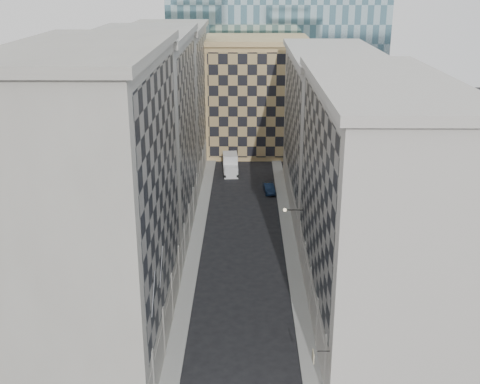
{
  "coord_description": "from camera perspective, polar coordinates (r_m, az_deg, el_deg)",
  "views": [
    {
      "loc": [
        0.26,
        -31.57,
        28.09
      ],
      "look_at": [
        -0.17,
        13.96,
        11.7
      ],
      "focal_mm": 45.0,
      "sensor_mm": 36.0,
      "label": 1
    }
  ],
  "objects": [
    {
      "name": "bldg_right_b",
      "position": [
        76.54,
        8.55,
        5.79
      ],
      "size": [
        10.8,
        28.8,
        19.7
      ],
      "color": "#BAB3AA",
      "rests_on": "ground"
    },
    {
      "name": "dark_car",
      "position": [
        82.58,
        2.76,
        0.35
      ],
      "size": [
        1.72,
        3.94,
        1.26
      ],
      "primitive_type": "imported",
      "rotation": [
        0.0,
        0.0,
        0.1
      ],
      "color": "#0F1E39",
      "rests_on": "ground"
    },
    {
      "name": "bldg_left_b",
      "position": [
        67.63,
        -9.0,
        5.2
      ],
      "size": [
        10.8,
        22.8,
        22.7
      ],
      "color": "#98958D",
      "rests_on": "ground"
    },
    {
      "name": "bldg_left_c",
      "position": [
        88.97,
        -6.74,
        8.47
      ],
      "size": [
        10.8,
        22.8,
        21.7
      ],
      "color": "#9B968C",
      "rests_on": "ground"
    },
    {
      "name": "sidewalk_east",
      "position": [
        67.82,
        4.73,
        -4.67
      ],
      "size": [
        1.5,
        100.0,
        0.15
      ],
      "primitive_type": "cube",
      "color": "#999994",
      "rests_on": "ground"
    },
    {
      "name": "tan_block",
      "position": [
        101.21,
        1.54,
        9.17
      ],
      "size": [
        16.8,
        14.8,
        18.8
      ],
      "color": "tan",
      "rests_on": "ground"
    },
    {
      "name": "bldg_right_a",
      "position": [
        50.96,
        12.53,
        -1.1
      ],
      "size": [
        10.8,
        26.8,
        20.7
      ],
      "color": "#BAB3AA",
      "rests_on": "ground"
    },
    {
      "name": "bldg_left_a",
      "position": [
        46.91,
        -13.24,
        -1.04
      ],
      "size": [
        10.8,
        22.8,
        23.7
      ],
      "color": "#9B968C",
      "rests_on": "ground"
    },
    {
      "name": "bracket_lamp",
      "position": [
        59.86,
        4.45,
        -1.71
      ],
      "size": [
        1.98,
        0.36,
        0.36
      ],
      "color": "black",
      "rests_on": "ground"
    },
    {
      "name": "box_truck",
      "position": [
        90.53,
        -0.92,
        2.55
      ],
      "size": [
        2.48,
        5.35,
        2.86
      ],
      "rotation": [
        0.0,
        0.0,
        0.07
      ],
      "color": "silver",
      "rests_on": "ground"
    },
    {
      "name": "flagpoles_left",
      "position": [
        43.04,
        -7.84,
        -8.22
      ],
      "size": [
        0.1,
        6.33,
        2.33
      ],
      "color": "gray",
      "rests_on": "ground"
    },
    {
      "name": "sidewalk_west",
      "position": [
        67.86,
        -4.18,
        -4.64
      ],
      "size": [
        1.5,
        100.0,
        0.15
      ],
      "primitive_type": "cube",
      "color": "#999994",
      "rests_on": "ground"
    },
    {
      "name": "shop_sign",
      "position": [
        42.49,
        7.03,
        -15.18
      ],
      "size": [
        1.16,
        0.75,
        0.83
      ],
      "rotation": [
        0.0,
        0.0,
        0.01
      ],
      "color": "black",
      "rests_on": "ground"
    }
  ]
}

